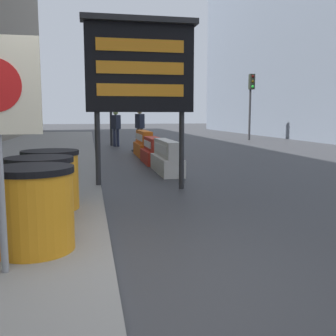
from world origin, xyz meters
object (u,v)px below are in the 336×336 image
barrel_drum_foreground (34,209)px  pedestrian_worker (116,125)px  barrel_drum_back (51,180)px  traffic_light_near_curb (110,77)px  jersey_barrier_orange_near (144,145)px  traffic_cone_near (138,141)px  message_board (140,68)px  barrel_drum_middle (41,192)px  pedestrian_passerby (140,124)px  jersey_barrier_white (167,158)px  jersey_barrier_red_striped (154,152)px  traffic_light_far_side (251,92)px

barrel_drum_foreground → pedestrian_worker: size_ratio=0.50×
barrel_drum_back → traffic_light_near_curb: 13.13m
jersey_barrier_orange_near → traffic_cone_near: 1.89m
message_board → barrel_drum_middle: bearing=-120.0°
barrel_drum_back → pedestrian_passerby: 12.74m
barrel_drum_foreground → pedestrian_passerby: pedestrian_passerby is taller
barrel_drum_foreground → barrel_drum_middle: bearing=92.4°
traffic_cone_near → traffic_light_near_curb: 4.09m
barrel_drum_middle → traffic_cone_near: 11.00m
jersey_barrier_orange_near → jersey_barrier_white: bearing=-90.0°
jersey_barrier_red_striped → pedestrian_passerby: size_ratio=0.96×
jersey_barrier_white → traffic_light_far_side: traffic_light_far_side is taller
message_board → traffic_light_far_side: 15.83m
traffic_light_near_curb → traffic_light_far_side: (7.94, 2.65, -0.47)m
jersey_barrier_orange_near → pedestrian_passerby: bearing=84.5°
pedestrian_passerby → pedestrian_worker: bearing=-106.9°
jersey_barrier_orange_near → traffic_light_near_curb: (-0.85, 4.79, 2.75)m
message_board → jersey_barrier_orange_near: message_board is taller
jersey_barrier_white → pedestrian_passerby: pedestrian_passerby is taller
jersey_barrier_orange_near → traffic_light_near_curb: 5.59m
jersey_barrier_white → jersey_barrier_orange_near: size_ratio=0.98×
barrel_drum_back → jersey_barrier_red_striped: (2.39, 5.88, -0.20)m
jersey_barrier_white → jersey_barrier_red_striped: size_ratio=1.21×
traffic_light_near_curb → pedestrian_worker: traffic_light_near_curb is taller
barrel_drum_middle → jersey_barrier_white: 5.34m
traffic_light_near_curb → traffic_cone_near: bearing=-73.5°
traffic_light_near_curb → jersey_barrier_white: bearing=-84.5°
traffic_light_near_curb → barrel_drum_back: bearing=-96.9°
traffic_cone_near → jersey_barrier_white: bearing=-90.1°
barrel_drum_middle → traffic_cone_near: bearing=77.2°
jersey_barrier_orange_near → pedestrian_passerby: pedestrian_passerby is taller
barrel_drum_middle → pedestrian_passerby: (2.86, 13.27, 0.46)m
traffic_light_far_side → pedestrian_passerby: (-6.67, -3.01, -1.67)m
barrel_drum_back → jersey_barrier_orange_near: bearing=73.3°
barrel_drum_middle → pedestrian_passerby: 13.58m
jersey_barrier_red_striped → jersey_barrier_orange_near: bearing=90.0°
message_board → jersey_barrier_white: 3.00m
barrel_drum_back → jersey_barrier_red_striped: 6.35m
traffic_light_far_side → pedestrian_worker: 8.52m
traffic_light_near_curb → pedestrian_passerby: (1.27, -0.36, -2.14)m
traffic_light_near_curb → barrel_drum_middle: bearing=-96.6°
jersey_barrier_orange_near → pedestrian_passerby: 4.49m
traffic_light_near_curb → traffic_light_far_side: bearing=18.5°
barrel_drum_back → pedestrian_passerby: (2.82, 12.41, 0.46)m
barrel_drum_back → message_board: bearing=50.1°
message_board → pedestrian_worker: message_board is taller
jersey_barrier_orange_near → pedestrian_worker: (-0.67, 4.36, 0.58)m
barrel_drum_middle → pedestrian_worker: (1.76, 13.20, 0.43)m
barrel_drum_foreground → message_board: bearing=67.0°
message_board → pedestrian_passerby: bearing=82.8°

